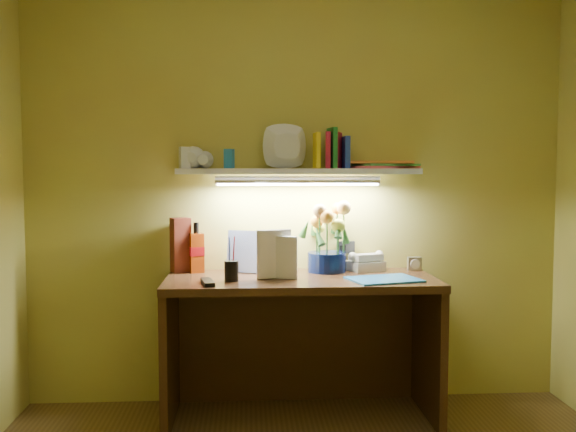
% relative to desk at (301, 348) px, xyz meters
% --- Properties ---
extents(desk, '(1.40, 0.60, 0.75)m').
position_rel_desk_xyz_m(desk, '(0.00, 0.00, 0.00)').
color(desk, '#331E0E').
rests_on(desk, ground).
extents(flower_bouquet, '(0.30, 0.30, 0.37)m').
position_rel_desk_xyz_m(flower_bouquet, '(0.16, 0.17, 0.56)').
color(flower_bouquet, '#09143E').
rests_on(flower_bouquet, desk).
extents(telephone, '(0.22, 0.19, 0.11)m').
position_rel_desk_xyz_m(telephone, '(0.38, 0.19, 0.43)').
color(telephone, beige).
rests_on(telephone, desk).
extents(desk_clock, '(0.08, 0.04, 0.07)m').
position_rel_desk_xyz_m(desk_clock, '(0.65, 0.19, 0.41)').
color(desk_clock, '#B0AFB3').
rests_on(desk_clock, desk).
extents(whisky_bottle, '(0.09, 0.09, 0.27)m').
position_rel_desk_xyz_m(whisky_bottle, '(-0.55, 0.20, 0.51)').
color(whisky_bottle, '#AF3D0B').
rests_on(whisky_bottle, desk).
extents(whisky_box, '(0.12, 0.12, 0.30)m').
position_rel_desk_xyz_m(whisky_box, '(-0.64, 0.22, 0.52)').
color(whisky_box, '#602012').
rests_on(whisky_box, desk).
extents(pen_cup, '(0.09, 0.09, 0.17)m').
position_rel_desk_xyz_m(pen_cup, '(-0.36, -0.09, 0.46)').
color(pen_cup, black).
rests_on(pen_cup, desk).
extents(art_card, '(0.23, 0.13, 0.23)m').
position_rel_desk_xyz_m(art_card, '(-0.27, 0.18, 0.49)').
color(art_card, white).
rests_on(art_card, desk).
extents(tv_remote, '(0.08, 0.18, 0.02)m').
position_rel_desk_xyz_m(tv_remote, '(-0.47, -0.17, 0.38)').
color(tv_remote, black).
rests_on(tv_remote, desk).
extents(blue_folder, '(0.39, 0.33, 0.01)m').
position_rel_desk_xyz_m(blue_folder, '(0.41, -0.12, 0.38)').
color(blue_folder, '#2378BC').
rests_on(blue_folder, desk).
extents(desk_book_a, '(0.19, 0.08, 0.25)m').
position_rel_desk_xyz_m(desk_book_a, '(-0.23, -0.06, 0.50)').
color(desk_book_a, white).
rests_on(desk_book_a, desk).
extents(desk_book_b, '(0.15, 0.08, 0.22)m').
position_rel_desk_xyz_m(desk_book_b, '(-0.17, -0.01, 0.48)').
color(desk_book_b, silver).
rests_on(desk_book_b, desk).
extents(wall_shelf, '(1.33, 0.38, 0.25)m').
position_rel_desk_xyz_m(wall_shelf, '(0.02, 0.19, 0.96)').
color(wall_shelf, silver).
rests_on(wall_shelf, ground).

